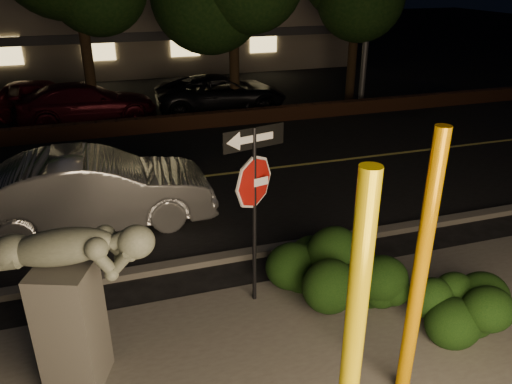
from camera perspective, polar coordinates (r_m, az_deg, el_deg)
ground at (r=15.81m, az=-8.44°, el=5.70°), size 90.00×90.00×0.00m
road at (r=13.04m, az=-6.15°, el=1.74°), size 80.00×8.00×0.01m
lane_marking at (r=13.04m, az=-6.15°, el=1.80°), size 80.00×0.12×0.00m
curb at (r=9.45m, az=-0.91°, el=-7.06°), size 80.00×0.25×0.12m
brick_wall at (r=16.97m, az=-9.27°, el=7.82°), size 40.00×0.35×0.50m
parking_lot at (r=22.51m, az=-11.60°, el=11.07°), size 40.00×12.00×0.01m
building at (r=30.05m, az=-13.92°, el=17.98°), size 22.00×10.20×4.00m
yellow_pole_left at (r=4.69m, az=10.84°, el=-18.41°), size 0.18×0.18×3.67m
yellow_pole_right at (r=6.07m, az=18.20°, el=-9.03°), size 0.18×0.18×3.54m
signpost at (r=7.34m, az=-0.20°, el=1.05°), size 0.97×0.26×2.93m
sculpture at (r=6.52m, az=-20.71°, el=-10.41°), size 2.14×1.26×2.33m
hedge_center at (r=8.57m, az=6.85°, el=-7.10°), size 2.27×1.56×1.08m
hedge_right at (r=8.01m, az=12.09°, el=-10.04°), size 1.77×1.17×1.07m
hedge_far_right at (r=8.09m, az=22.77°, el=-11.37°), size 1.63×1.17×1.04m
silver_sedan at (r=10.74m, az=-18.10°, el=0.13°), size 4.86×1.72×1.60m
parked_car_red at (r=19.76m, az=-23.31°, el=9.83°), size 4.23×2.16×1.38m
parked_car_darkred at (r=18.48m, az=-18.83°, el=9.60°), size 4.85×2.26×1.37m
parked_car_dark at (r=19.03m, az=-3.98°, el=11.19°), size 4.91×2.35×1.35m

